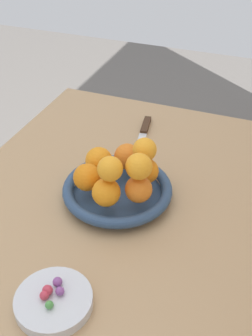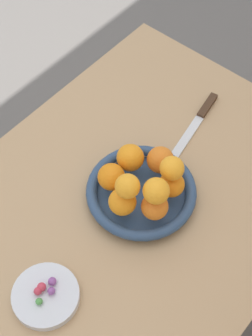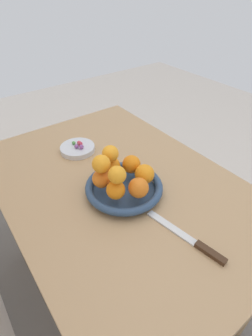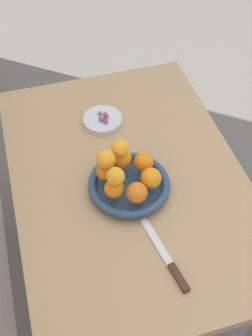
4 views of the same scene
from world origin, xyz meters
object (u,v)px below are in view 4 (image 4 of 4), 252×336
Objects in this scene: fruit_bowl at (129,185)px; orange_3 at (114,188)px; orange_0 at (144,162)px; orange_2 at (106,171)px; candy_ball_4 at (105,114)px; orange_7 at (106,159)px; orange_6 at (116,176)px; knife at (168,260)px; orange_5 at (151,178)px; candy_ball_2 at (100,113)px; dining_table at (128,191)px; orange_4 at (137,193)px; candy_dish at (103,120)px; candy_ball_3 at (101,119)px; candy_ball_0 at (106,116)px; orange_8 at (120,148)px; orange_1 at (122,159)px; candy_ball_1 at (106,121)px.

fruit_bowl is 4.36× the size of orange_3.
orange_0 is 0.13m from orange_2.
orange_3 is 3.48× the size of candy_ball_4.
orange_6 is at bearing -171.05° from orange_7.
orange_6 is (-0.07, -0.01, 0.06)m from orange_2.
knife is at bearing -173.23° from fruit_bowl.
orange_5 is 4.31× the size of candy_ball_2.
orange_4 reaches higher than dining_table.
candy_dish is 0.02m from candy_ball_3.
orange_5 is at bearing -87.68° from orange_3.
orange_6 is at bearing -170.25° from orange_2.
orange_5 is (-0.07, -0.13, 0.00)m from orange_2.
orange_0 is at bearing -57.73° from orange_3.
fruit_bowl is at bearing 6.77° from knife.
dining_table is 0.21m from orange_4.
candy_dish is 7.37× the size of candy_ball_0.
orange_3 reaches higher than fruit_bowl.
dining_table is 4.17× the size of fruit_bowl.
orange_8 reaches higher than orange_6.
orange_2 is 1.03× the size of orange_3.
dining_table is at bearing -173.96° from candy_ball_3.
orange_2 is at bearing 9.75° from orange_6.
candy_ball_4 reaches higher than knife.
dining_table is 0.29m from candy_ball_3.
orange_8 is (0.09, 0.07, 0.06)m from orange_5.
orange_5 reaches higher than candy_ball_4.
orange_2 is at bearing 17.52° from knife.
dining_table is 0.12m from fruit_bowl.
candy_dish is 0.32m from orange_7.
orange_8 is at bearing 5.31° from orange_4.
orange_3 reaches higher than candy_ball_2.
candy_ball_0 is (0.28, 0.05, -0.04)m from orange_0.
candy_ball_0 is at bearing -9.51° from orange_6.
orange_1 is 1.03× the size of orange_2.
orange_1 is 1.15× the size of orange_8.
candy_ball_2 is (0.42, 0.01, -0.04)m from orange_4.
candy_ball_4 is at bearing 8.34° from orange_5.
candy_ball_2 is (0.28, 0.00, -0.10)m from orange_8.
fruit_bowl and candy_ball_1 have the same top height.
candy_dish is at bearing 118.56° from candy_ball_4.
candy_ball_4 is at bearing -0.49° from candy_ball_0.
orange_8 reaches higher than fruit_bowl.
candy_ball_0 is at bearing 8.62° from orange_5.
orange_1 is at bearing 179.40° from candy_ball_1.
orange_8 is (0.06, 0.01, 0.11)m from fruit_bowl.
orange_4 is 0.15m from orange_8.
orange_5 is 0.39m from candy_ball_2.
candy_ball_1 is at bearing -8.85° from orange_6.
candy_ball_2 is (0.28, 0.01, -0.04)m from orange_1.
dining_table is 19.67× the size of orange_6.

